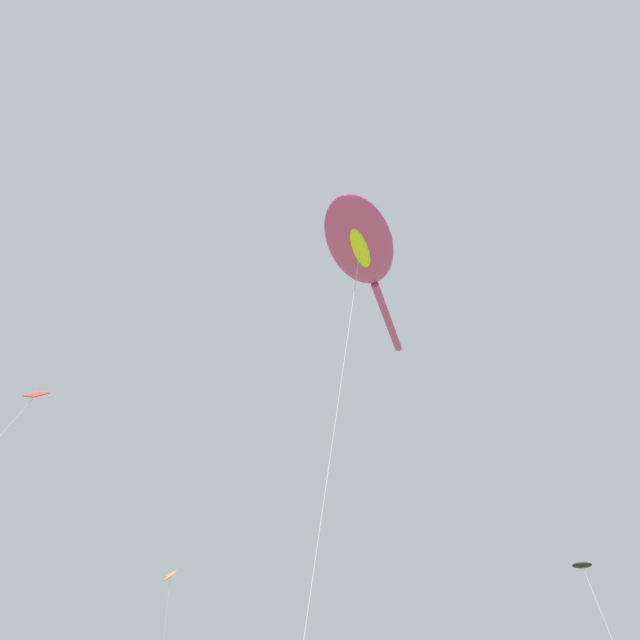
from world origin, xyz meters
TOP-DOWN VIEW (x-y plane):
  - big_show_kite at (0.87, 8.43)m, footprint 9.05×6.78m
  - small_kite_stunt_black at (2.44, 27.40)m, footprint 1.51×0.81m
  - small_kite_bird_shape at (15.50, 11.00)m, footprint 2.67×2.08m
  - small_kite_streamer_purple at (-8.14, 18.73)m, footprint 3.40×0.72m

SIDE VIEW (x-z plane):
  - small_kite_bird_shape at x=15.50m, z-range 4.37..13.56m
  - small_kite_stunt_black at x=2.44m, z-range 4.14..14.64m
  - small_kite_streamer_purple at x=-8.14m, z-range 5.39..18.85m
  - big_show_kite at x=0.87m, z-range 9.13..28.47m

